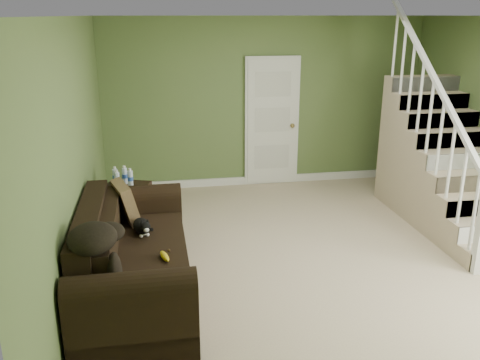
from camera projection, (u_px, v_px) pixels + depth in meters
name	position (u px, v px, depth m)	size (l,w,h in m)	color
floor	(317.00, 258.00, 5.72)	(5.00, 5.50, 0.01)	tan
ceiling	(329.00, 16.00, 4.92)	(5.00, 5.50, 0.01)	white
wall_back	(265.00, 103.00, 7.90)	(5.00, 0.04, 2.60)	#5B743E
wall_left	(75.00, 157.00, 4.91)	(0.04, 5.50, 2.60)	#5B743E
baseboard_back	(265.00, 179.00, 8.25)	(5.00, 0.04, 0.12)	white
baseboard_left	(90.00, 271.00, 5.30)	(0.04, 5.50, 0.12)	white
door	(272.00, 122.00, 7.96)	(0.86, 0.12, 2.02)	white
staircase	(440.00, 170.00, 6.75)	(1.00, 2.51, 2.82)	tan
sofa	(131.00, 263.00, 4.86)	(1.00, 2.32, 0.92)	black
side_table	(127.00, 209.00, 6.29)	(0.65, 0.65, 0.85)	black
cat	(142.00, 227.00, 5.11)	(0.26, 0.43, 0.21)	black
banana	(165.00, 256.00, 4.60)	(0.06, 0.21, 0.06)	yellow
throw_pillow	(127.00, 203.00, 5.41)	(0.11, 0.46, 0.46)	#45301B
throw_blanket	(92.00, 238.00, 3.97)	(0.38, 0.50, 0.21)	black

